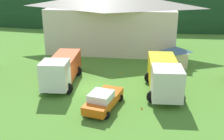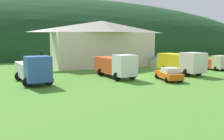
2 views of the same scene
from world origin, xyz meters
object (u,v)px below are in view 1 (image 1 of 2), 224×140
Objects in this scene: play_shed_cream at (175,56)px; service_pickup_orange at (103,100)px; heavy_rig_white at (62,68)px; flatbed_truck_yellow at (164,75)px; traffic_cone_near_pickup at (142,109)px; traffic_cone_mid_row at (120,73)px; depot_building at (112,21)px.

play_shed_cream reaches higher than service_pickup_orange.
flatbed_truck_yellow is (10.26, -0.62, 0.12)m from heavy_rig_white.
flatbed_truck_yellow is 4.55m from traffic_cone_near_pickup.
flatbed_truck_yellow is 6.60m from service_pickup_orange.
traffic_cone_mid_row is at bearing -139.04° from flatbed_truck_yellow.
flatbed_truck_yellow reaches higher than heavy_rig_white.
traffic_cone_mid_row is at bearing 121.65° from heavy_rig_white.
heavy_rig_white is at bearing -143.66° from traffic_cone_mid_row.
traffic_cone_mid_row is (-6.41, -3.53, -1.28)m from play_shed_cream.
play_shed_cream reaches higher than traffic_cone_near_pickup.
flatbed_truck_yellow is (7.10, -14.52, -2.57)m from depot_building.
heavy_rig_white is 7.06m from traffic_cone_mid_row.
play_shed_cream is (8.78, -6.30, -3.10)m from depot_building.
depot_building is at bearing 106.06° from traffic_cone_near_pickup.
heavy_rig_white is at bearing -97.81° from flatbed_truck_yellow.
play_shed_cream is 0.38× the size of heavy_rig_white.
traffic_cone_mid_row is at bearing -151.16° from play_shed_cream.
service_pickup_orange is at bearing -173.93° from traffic_cone_near_pickup.
service_pickup_orange is at bearing -55.52° from flatbed_truck_yellow.
heavy_rig_white is (-3.16, -13.89, -2.69)m from depot_building.
play_shed_cream is 14.05m from service_pickup_orange.
service_pickup_orange is at bearing -92.26° from traffic_cone_mid_row.
depot_building is 11.02m from traffic_cone_mid_row.
flatbed_truck_yellow is at bearing 63.77° from traffic_cone_near_pickup.
depot_building is 14.50m from heavy_rig_white.
heavy_rig_white is 10.28m from flatbed_truck_yellow.
depot_building is 19.05m from service_pickup_orange.
depot_building reaches higher than traffic_cone_mid_row.
traffic_cone_mid_row is at bearing 108.93° from traffic_cone_near_pickup.
play_shed_cream is at bearing 163.20° from service_pickup_orange.
heavy_rig_white is (-11.94, -7.60, 0.41)m from play_shed_cream.
depot_building is at bearing 162.50° from heavy_rig_white.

